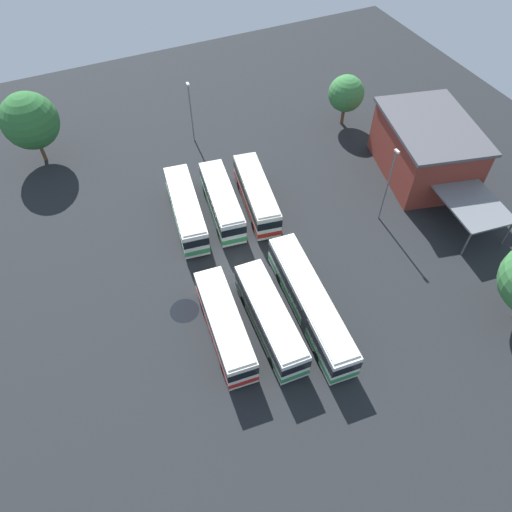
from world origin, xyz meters
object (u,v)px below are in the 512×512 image
object	(u,v)px
bus_row0_slot1	(270,318)
lamp_post_by_building	(388,183)
bus_row1_slot2	(186,209)
tree_east_edge	(346,94)
bus_row0_slot0	(310,303)
bus_row1_slot0	(256,194)
bus_row1_slot1	(222,201)
lamp_post_far_corner	(191,110)
bus_row0_slot2	(225,325)
tree_northeast	(30,121)
depot_building	(426,149)
maintenance_shelter	(472,203)

from	to	relation	value
bus_row0_slot1	lamp_post_by_building	xyz separation A→B (m)	(7.81, -16.84, 3.13)
bus_row1_slot2	tree_east_edge	size ratio (longest dim) A/B	1.71
tree_east_edge	bus_row0_slot0	bearing A→B (deg)	143.49
bus_row1_slot0	bus_row1_slot1	xyz separation A→B (m)	(0.53, 3.82, -0.00)
lamp_post_far_corner	bus_row1_slot0	bearing A→B (deg)	-171.27
bus_row0_slot0	tree_east_edge	bearing A→B (deg)	-36.51
bus_row0_slot1	bus_row0_slot0	bearing A→B (deg)	-91.23
bus_row0_slot2	lamp_post_by_building	bearing A→B (deg)	-71.79
lamp_post_far_corner	bus_row1_slot1	bearing A→B (deg)	173.35
bus_row1_slot0	tree_east_edge	bearing A→B (deg)	-59.83
lamp_post_by_building	lamp_post_far_corner	distance (m)	25.43
lamp_post_far_corner	tree_northeast	xyz separation A→B (m)	(3.75, 17.89, 1.16)
lamp_post_by_building	tree_northeast	xyz separation A→B (m)	(25.25, 31.47, 0.59)
bus_row1_slot1	bus_row1_slot2	distance (m)	3.91
bus_row0_slot2	bus_row1_slot2	distance (m)	15.00
lamp_post_by_building	tree_northeast	size ratio (longest dim) A/B	1.03
lamp_post_by_building	lamp_post_far_corner	world-z (taller)	lamp_post_by_building
tree_east_edge	bus_row0_slot1	bearing A→B (deg)	137.94
depot_building	bus_row1_slot1	bearing A→B (deg)	82.65
bus_row0_slot0	maintenance_shelter	distance (m)	20.80
bus_row0_slot2	tree_northeast	world-z (taller)	tree_northeast
depot_building	bus_row0_slot1	bearing A→B (deg)	115.92
bus_row1_slot1	bus_row0_slot2	bearing A→B (deg)	159.21
bus_row1_slot0	tree_east_edge	world-z (taller)	tree_east_edge
lamp_post_by_building	bus_row0_slot0	bearing A→B (deg)	121.46
depot_building	lamp_post_far_corner	distance (m)	27.95
bus_row1_slot0	lamp_post_by_building	world-z (taller)	lamp_post_by_building
bus_row0_slot2	lamp_post_far_corner	size ratio (longest dim) A/B	1.36
bus_row1_slot0	lamp_post_far_corner	xyz separation A→B (m)	(14.36, 2.21, 2.56)
tree_east_edge	tree_northeast	size ratio (longest dim) A/B	0.76
bus_row0_slot2	tree_east_edge	world-z (taller)	tree_east_edge
lamp_post_far_corner	bus_row0_slot2	bearing A→B (deg)	165.91
depot_building	bus_row0_slot0	bearing A→B (deg)	120.07
bus_row1_slot1	tree_northeast	distance (m)	24.25
bus_row0_slot0	depot_building	bearing A→B (deg)	-59.93
bus_row1_slot0	maintenance_shelter	bearing A→B (deg)	-121.58
bus_row0_slot2	bus_row1_slot1	xyz separation A→B (m)	(14.47, -5.49, -0.00)
bus_row1_slot0	bus_row1_slot1	size ratio (longest dim) A/B	1.04
maintenance_shelter	bus_row0_slot1	bearing A→B (deg)	97.69
bus_row1_slot2	bus_row0_slot0	bearing A→B (deg)	-158.88
bus_row0_slot0	lamp_post_by_building	xyz separation A→B (m)	(7.89, -12.90, 3.13)
bus_row0_slot2	tree_northeast	size ratio (longest dim) A/B	1.22
bus_row1_slot1	lamp_post_by_building	bearing A→B (deg)	-116.76
bus_row0_slot2	tree_northeast	bearing A→B (deg)	18.60
bus_row1_slot0	maintenance_shelter	size ratio (longest dim) A/B	1.30
bus_row0_slot1	lamp_post_by_building	size ratio (longest dim) A/B	1.23
tree_northeast	bus_row1_slot0	bearing A→B (deg)	-132.03
bus_row1_slot1	depot_building	distance (m)	24.10
bus_row1_slot0	tree_northeast	bearing A→B (deg)	47.97
bus_row0_slot1	maintenance_shelter	world-z (taller)	maintenance_shelter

